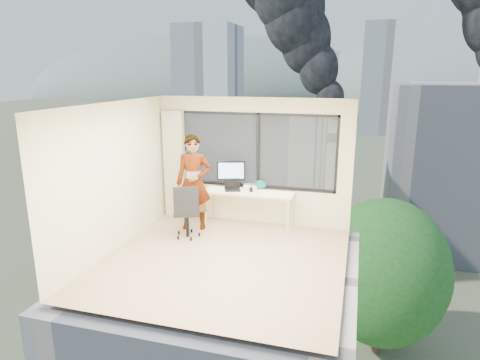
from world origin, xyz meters
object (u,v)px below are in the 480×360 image
(laptop, at_px, (233,186))
(person, at_px, (194,183))
(desk, at_px, (249,209))
(handbag, at_px, (260,185))
(game_console, at_px, (251,186))
(monitor, at_px, (231,175))
(chair, at_px, (187,210))

(laptop, bearing_deg, person, -174.61)
(desk, height_order, person, person)
(desk, relative_size, handbag, 7.27)
(game_console, distance_m, handbag, 0.22)
(game_console, relative_size, handbag, 1.13)
(monitor, xyz_separation_m, game_console, (0.38, 0.12, -0.26))
(desk, bearing_deg, monitor, 162.85)
(person, relative_size, laptop, 5.73)
(chair, xyz_separation_m, person, (-0.05, 0.48, 0.42))
(person, bearing_deg, chair, -99.22)
(desk, relative_size, chair, 1.67)
(desk, distance_m, game_console, 0.48)
(laptop, bearing_deg, chair, -149.61)
(person, bearing_deg, handbag, 11.73)
(desk, xyz_separation_m, laptop, (-0.34, -0.03, 0.48))
(chair, distance_m, monitor, 1.25)
(desk, bearing_deg, person, -159.78)
(game_console, bearing_deg, chair, -140.06)
(monitor, bearing_deg, person, -156.19)
(monitor, bearing_deg, game_console, 1.87)
(chair, relative_size, game_console, 3.83)
(desk, bearing_deg, game_console, 97.54)
(desk, bearing_deg, handbag, 51.52)
(chair, bearing_deg, laptop, 30.97)
(chair, xyz_separation_m, game_console, (0.96, 1.11, 0.25))
(person, bearing_deg, game_console, 17.38)
(desk, xyz_separation_m, game_console, (-0.03, 0.25, 0.41))
(person, relative_size, game_console, 6.80)
(handbag, bearing_deg, person, -156.73)
(handbag, bearing_deg, chair, -140.38)
(chair, bearing_deg, person, 74.52)
(chair, height_order, handbag, chair)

